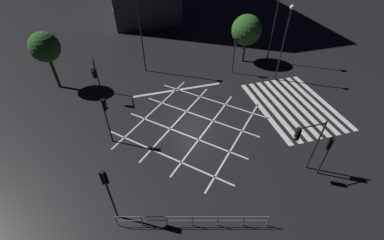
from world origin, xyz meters
name	(u,v)px	position (x,y,z in m)	size (l,w,h in m)	color
ground_plane	(192,125)	(0.00, 0.00, 0.00)	(200.00, 200.00, 0.00)	black
road_markings	(264,109)	(0.30, -7.16, 0.00)	(14.00, 20.55, 0.01)	silver
traffic_light_ne_main	(95,73)	(6.45, 7.56, 2.72)	(2.13, 0.36, 3.73)	black
traffic_light_sw_main	(328,149)	(-7.45, -7.21, 2.47)	(0.39, 0.36, 3.44)	black
traffic_light_se_main	(235,49)	(7.30, -6.86, 2.94)	(0.39, 0.36, 4.12)	black
traffic_light_nw_main	(107,186)	(-6.94, 6.81, 3.06)	(0.39, 0.36, 4.29)	black
traffic_light_median_north	(106,112)	(-0.20, 6.70, 3.00)	(0.36, 0.39, 4.20)	black
traffic_light_sw_cross	(307,138)	(-6.90, -5.72, 3.28)	(0.36, 2.19, 4.50)	black
street_lamp_east	(138,11)	(10.60, 2.54, 6.64)	(0.53, 0.53, 9.41)	black
street_lamp_west	(286,33)	(4.76, -10.85, 5.17)	(0.44, 0.44, 7.82)	black
street_lamp_far	(279,3)	(8.74, -11.99, 6.81)	(0.56, 0.56, 9.43)	black
street_tree_near	(246,30)	(9.72, -9.20, 3.84)	(3.40, 3.40, 5.55)	#473323
street_tree_far	(45,47)	(9.66, 11.75, 4.42)	(2.84, 2.84, 5.88)	#473323
pedestrian_railing	(192,220)	(-8.85, 2.53, 0.68)	(2.51, 8.67, 1.05)	gray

